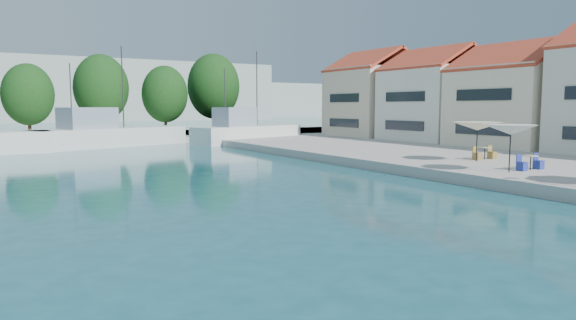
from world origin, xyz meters
TOP-DOWN VIEW (x-y plane):
  - quay_right at (22.00, 30.00)m, footprint 32.00×92.00m
  - quay_far at (-8.00, 67.00)m, footprint 90.00×16.00m
  - hill_east at (40.00, 180.00)m, footprint 140.00×40.00m
  - building_04 at (24.00, 33.00)m, footprint 9.00×8.80m
  - building_05 at (24.00, 42.00)m, footprint 8.40×8.80m
  - building_06 at (24.00, 51.00)m, footprint 9.00×8.80m
  - trawler_03 at (-3.90, 57.75)m, footprint 15.88×9.15m
  - trawler_04 at (10.14, 55.69)m, footprint 13.67×7.25m
  - tree_05 at (-9.79, 68.33)m, footprint 5.35×5.35m
  - tree_06 at (-1.65, 71.19)m, footprint 6.46×6.46m
  - tree_07 at (5.47, 68.92)m, footprint 5.62×5.62m
  - tree_08 at (12.92, 71.19)m, footprint 7.01×7.01m
  - umbrella_white at (8.37, 22.25)m, footprint 2.60×2.60m
  - umbrella_cream at (11.15, 26.50)m, footprint 2.96×2.96m
  - cafe_table_02 at (10.18, 22.30)m, footprint 1.82×0.70m
  - cafe_table_03 at (12.64, 27.07)m, footprint 1.82×0.70m

SIDE VIEW (x-z plane):
  - quay_right at x=22.00m, z-range 0.00..0.60m
  - quay_far at x=-8.00m, z-range 0.00..0.60m
  - cafe_table_02 at x=10.18m, z-range 0.51..1.27m
  - cafe_table_03 at x=12.64m, z-range 0.51..1.27m
  - trawler_03 at x=-3.90m, z-range -4.03..6.17m
  - trawler_04 at x=10.14m, z-range -4.03..6.17m
  - umbrella_cream at x=11.15m, z-range 1.53..3.90m
  - umbrella_white at x=8.37m, z-range 1.54..3.93m
  - building_04 at x=24.00m, z-range 0.42..9.62m
  - tree_05 at x=-9.79m, z-range 1.21..9.13m
  - building_05 at x=24.00m, z-range 0.41..10.11m
  - tree_07 at x=5.47m, z-range 1.24..9.56m
  - building_06 at x=24.00m, z-range 0.40..10.60m
  - hill_east at x=40.00m, z-range 0.00..12.00m
  - tree_06 at x=-1.65m, z-range 1.34..10.90m
  - tree_08 at x=12.92m, z-range 1.40..11.77m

